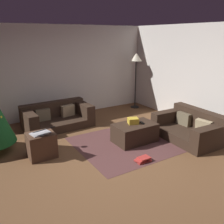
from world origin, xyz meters
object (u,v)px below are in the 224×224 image
Objects in this scene: corner_lamp at (136,61)px; gift_box at (133,121)px; book_stack at (143,159)px; couch_left at (57,117)px; couch_right at (191,128)px; tv_remote at (142,123)px; ottoman at (135,133)px; laptop at (42,132)px; side_table at (41,145)px.

gift_box is at bearing -127.75° from corner_lamp.
gift_box is 1.06m from book_stack.
couch_left is 1.13× the size of couch_right.
couch_left is 2.32m from tv_remote.
ottoman is at bearing -126.81° from corner_lamp.
gift_box reaches higher than book_stack.
tv_remote is at bearing 53.75° from book_stack.
tv_remote reaches higher than ottoman.
couch_right is 3.32m from laptop.
ottoman is 0.94m from book_stack.
gift_box is 1.98m from laptop.
corner_lamp is at bearing 69.58° from tv_remote.
corner_lamp reaches higher than gift_box.
corner_lamp reaches higher than tv_remote.
couch_right is at bearing -99.00° from corner_lamp.
tv_remote is at bearing -15.61° from ottoman.
tv_remote is (1.34, -1.89, 0.18)m from couch_left.
side_table is 0.31m from laptop.
book_stack is (1.57, -1.15, -0.51)m from laptop.
side_table is at bearing 58.28° from couch_left.
couch_right reaches higher than gift_box.
book_stack is at bearing -116.37° from ottoman.
corner_lamp is (0.43, 2.74, 1.26)m from couch_right.
couch_left is 3.36× the size of side_table.
couch_right is 1.38m from gift_box.
couch_right is 0.87× the size of corner_lamp.
side_table is 1.58× the size of book_stack.
laptop is (0.01, -0.06, 0.30)m from side_table.
laptop reaches higher than couch_right.
side_table is at bearing 142.69° from book_stack.
gift_box is 1.38× the size of tv_remote.
couch_left is 1.68m from side_table.
corner_lamp is at bearing 27.44° from laptop.
couch_left is at bearing 138.42° from tv_remote.
couch_right is 4.70× the size of book_stack.
tv_remote is 2.91m from corner_lamp.
side_table reaches higher than tv_remote.
laptop is at bearing -77.45° from side_table.
tv_remote is 0.31× the size of side_table.
book_stack is 0.19× the size of corner_lamp.
corner_lamp is at bearing 52.25° from gift_box.
couch_right reaches higher than ottoman.
side_table is 0.29× the size of corner_lamp.
corner_lamp is at bearing 55.81° from book_stack.
gift_box reaches higher than side_table.
laptop is at bearing -176.56° from tv_remote.
ottoman is 0.53× the size of corner_lamp.
corner_lamp is (3.63, 1.89, 0.97)m from laptop.
laptop reaches higher than tv_remote.
couch_left reaches higher than ottoman.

